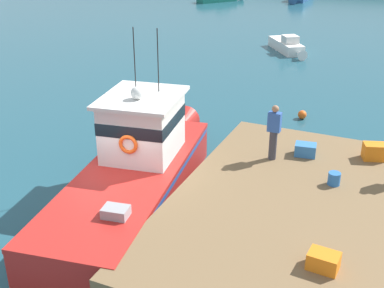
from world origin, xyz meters
The scene contains 10 objects.
ground_plane centered at (0.00, 0.00, 0.00)m, with size 200.00×200.00×0.00m, color #1E4C5B.
dock centered at (4.80, 0.00, 1.07)m, with size 6.00×9.00×1.20m.
main_fishing_boat centered at (0.11, 0.25, 1.01)m, with size 3.78×9.96×4.80m.
crate_stack_near_edge centered at (6.21, 3.26, 1.44)m, with size 0.60×0.44×0.47m, color orange.
crate_single_far centered at (5.82, -2.32, 1.38)m, with size 0.60×0.44×0.35m, color orange.
crate_single_by_cleat centered at (4.37, 2.71, 1.38)m, with size 0.60×0.44×0.36m, color #3370B2.
bait_bucket centered at (5.43, 1.25, 1.37)m, with size 0.32×0.32×0.34m, color #2866B2.
deckhand_by_the_boat centered at (3.54, 2.09, 2.06)m, with size 0.36×0.22×1.63m.
moored_boat_far_left centered at (-0.32, 19.64, 0.37)m, with size 3.19×3.88×1.07m.
mooring_buoy_inshore centered at (3.04, 8.69, 0.18)m, with size 0.36×0.36×0.36m, color #EA5B19.
Camera 1 is at (6.71, -10.67, 7.51)m, focal length 46.70 mm.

